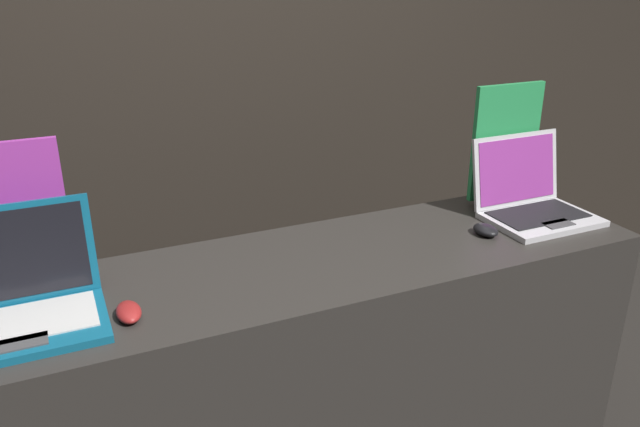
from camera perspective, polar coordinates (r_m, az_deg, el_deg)
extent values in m
cube|color=black|center=(2.77, -9.81, 14.81)|extent=(8.00, 0.05, 2.80)
cube|color=#282623|center=(2.13, -0.04, -15.08)|extent=(2.09, 0.56, 0.89)
cube|color=#0F5170|center=(1.69, -25.49, -9.60)|extent=(0.39, 0.26, 0.02)
cube|color=#B7B7B7|center=(1.70, -25.56, -8.93)|extent=(0.34, 0.18, 0.00)
cube|color=#3F3F42|center=(1.62, -25.54, -10.60)|extent=(0.11, 0.06, 0.00)
cube|color=#0F5170|center=(1.76, -26.25, -3.35)|extent=(0.39, 0.04, 0.26)
cube|color=black|center=(1.75, -26.26, -3.41)|extent=(0.35, 0.03, 0.23)
ellipsoid|color=maroon|center=(1.66, -17.09, -8.60)|extent=(0.06, 0.11, 0.03)
cube|color=black|center=(1.92, -25.55, -5.78)|extent=(0.16, 0.07, 0.02)
cube|color=purple|center=(1.84, -26.58, -0.04)|extent=(0.29, 0.02, 0.39)
cube|color=#B7B7BC|center=(2.29, 19.59, -0.50)|extent=(0.37, 0.26, 0.02)
cube|color=black|center=(2.30, 19.31, -0.06)|extent=(0.32, 0.18, 0.00)
cube|color=#3F3F42|center=(2.24, 20.95, -0.89)|extent=(0.10, 0.06, 0.00)
cube|color=#B7B7BC|center=(2.35, 17.48, 3.86)|extent=(0.37, 0.06, 0.25)
cube|color=#8C338C|center=(2.35, 17.59, 3.84)|extent=(0.33, 0.05, 0.22)
ellipsoid|color=black|center=(2.13, 14.90, -1.46)|extent=(0.07, 0.10, 0.03)
cube|color=black|center=(2.45, 16.05, 1.37)|extent=(0.16, 0.07, 0.02)
cube|color=#268C4C|center=(2.38, 16.60, 6.34)|extent=(0.29, 0.02, 0.42)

